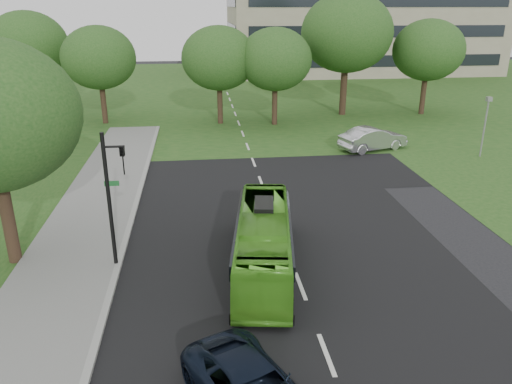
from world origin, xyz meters
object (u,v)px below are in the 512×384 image
tree_park_b (219,58)px  camera_pole (486,119)px  traffic_light (113,191)px  tree_park_d (347,33)px  tree_park_a (99,58)px  bus (264,242)px  tree_park_c (275,59)px  tree_park_f (28,45)px  tree_park_e (428,50)px  sedan (373,139)px

tree_park_b → camera_pole: bearing=-35.6°
traffic_light → tree_park_b: bearing=87.3°
tree_park_d → camera_pole: 16.87m
tree_park_a → bus: bearing=-69.0°
tree_park_c → camera_pole: (12.87, -11.65, -2.93)m
tree_park_b → tree_park_f: bearing=162.7°
tree_park_d → bus: (-11.56, -29.12, -6.38)m
tree_park_b → bus: bearing=-89.1°
tree_park_a → camera_pole: bearing=-26.5°
tree_park_f → tree_park_b: bearing=-17.3°
tree_park_c → tree_park_d: tree_park_d is taller
tree_park_b → bus: size_ratio=0.98×
tree_park_a → traffic_light: 27.55m
tree_park_a → tree_park_e: tree_park_e is taller
tree_park_a → tree_park_d: size_ratio=0.76×
tree_park_a → sedan: bearing=-28.3°
tree_park_f → sedan: tree_park_f is taller
tree_park_b → tree_park_e: 19.82m
tree_park_b → tree_park_d: size_ratio=0.75×
tree_park_e → tree_park_f: 37.13m
sedan → camera_pole: camera_pole is taller
tree_park_e → traffic_light: size_ratio=1.58×
tree_park_a → traffic_light: (4.91, -27.00, -2.44)m
tree_park_b → tree_park_e: tree_park_e is taller
tree_park_f → sedan: size_ratio=1.88×
tree_park_b → tree_park_c: size_ratio=1.01×
tree_park_b → sedan: tree_park_b is taller
tree_park_a → sedan: tree_park_a is taller
tree_park_e → camera_pole: 15.01m
bus → tree_park_a: bearing=119.2°
tree_park_c → traffic_light: size_ratio=1.48×
tree_park_f → tree_park_d: bearing=-5.6°
tree_park_c → traffic_light: 26.83m
tree_park_e → tree_park_f: (-36.96, 3.52, 0.51)m
tree_park_e → bus: tree_park_e is taller
tree_park_c → traffic_light: bearing=-112.3°
tree_park_e → traffic_light: (-25.11, -27.56, -2.73)m
tree_park_b → traffic_light: bearing=-101.8°
tree_park_a → tree_park_b: size_ratio=1.00×
traffic_light → tree_park_d: bearing=67.5°
tree_park_e → sedan: (-9.04, -11.88, -5.19)m
tree_park_a → bus: (10.71, -27.92, -4.54)m
tree_park_a → tree_park_c: 15.24m
tree_park_a → tree_park_f: 8.09m
camera_pole → sedan: bearing=165.8°
tree_park_d → tree_park_c: bearing=-154.2°
bus → traffic_light: bearing=179.3°
tree_park_e → bus: (-19.32, -28.48, -4.83)m
tree_park_a → bus: size_ratio=0.98×
tree_park_b → tree_park_f: 18.07m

